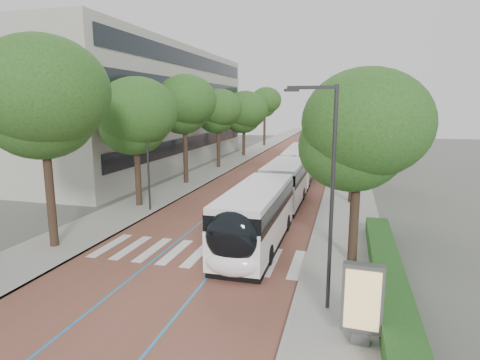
# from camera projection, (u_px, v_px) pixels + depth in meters

# --- Properties ---
(ground) EXTENTS (160.00, 160.00, 0.00)m
(ground) POSITION_uv_depth(u_px,v_px,m) (187.00, 262.00, 19.33)
(ground) COLOR #51544C
(ground) RESTS_ON ground
(road) EXTENTS (11.00, 140.00, 0.02)m
(road) POSITION_uv_depth(u_px,v_px,m) (294.00, 157.00, 57.28)
(road) COLOR brown
(road) RESTS_ON ground
(sidewalk_left) EXTENTS (4.00, 140.00, 0.12)m
(sidewalk_left) POSITION_uv_depth(u_px,v_px,m) (244.00, 155.00, 59.18)
(sidewalk_left) COLOR gray
(sidewalk_left) RESTS_ON ground
(sidewalk_right) EXTENTS (4.00, 140.00, 0.12)m
(sidewalk_right) POSITION_uv_depth(u_px,v_px,m) (349.00, 159.00, 55.36)
(sidewalk_right) COLOR gray
(sidewalk_right) RESTS_ON ground
(kerb_left) EXTENTS (0.20, 140.00, 0.14)m
(kerb_left) POSITION_uv_depth(u_px,v_px,m) (256.00, 156.00, 58.70)
(kerb_left) COLOR gray
(kerb_left) RESTS_ON ground
(kerb_right) EXTENTS (0.20, 140.00, 0.14)m
(kerb_right) POSITION_uv_depth(u_px,v_px,m) (335.00, 158.00, 55.84)
(kerb_right) COLOR gray
(kerb_right) RESTS_ON ground
(zebra_crossing) EXTENTS (10.55, 3.60, 0.01)m
(zebra_crossing) POSITION_uv_depth(u_px,v_px,m) (198.00, 254.00, 20.22)
(zebra_crossing) COLOR silver
(zebra_crossing) RESTS_ON ground
(lane_line_left) EXTENTS (0.12, 126.00, 0.01)m
(lane_line_left) POSITION_uv_depth(u_px,v_px,m) (283.00, 157.00, 57.69)
(lane_line_left) COLOR teal
(lane_line_left) RESTS_ON road
(lane_line_right) EXTENTS (0.12, 126.00, 0.01)m
(lane_line_right) POSITION_uv_depth(u_px,v_px,m) (306.00, 158.00, 56.87)
(lane_line_right) COLOR teal
(lane_line_right) RESTS_ON road
(office_building) EXTENTS (18.11, 40.00, 14.00)m
(office_building) POSITION_uv_depth(u_px,v_px,m) (126.00, 108.00, 49.56)
(office_building) COLOR #A6A49A
(office_building) RESTS_ON ground
(hedge) EXTENTS (1.20, 14.00, 0.80)m
(hedge) POSITION_uv_depth(u_px,v_px,m) (387.00, 271.00, 16.91)
(hedge) COLOR #1A4919
(hedge) RESTS_ON sidewalk_right
(streetlight_near) EXTENTS (1.82, 0.20, 8.00)m
(streetlight_near) POSITION_uv_depth(u_px,v_px,m) (327.00, 182.00, 13.90)
(streetlight_near) COLOR #2D2D30
(streetlight_near) RESTS_ON sidewalk_right
(streetlight_far) EXTENTS (1.82, 0.20, 8.00)m
(streetlight_far) POSITION_uv_depth(u_px,v_px,m) (341.00, 133.00, 37.62)
(streetlight_far) COLOR #2D2D30
(streetlight_far) RESTS_ON sidewalk_right
(lamp_post_left) EXTENTS (0.14, 0.14, 8.00)m
(lamp_post_left) POSITION_uv_depth(u_px,v_px,m) (148.00, 153.00, 27.71)
(lamp_post_left) COLOR #2D2D30
(lamp_post_left) RESTS_ON sidewalk_left
(trees_left) EXTENTS (6.40, 60.93, 10.21)m
(trees_left) POSITION_uv_depth(u_px,v_px,m) (205.00, 110.00, 42.47)
(trees_left) COLOR black
(trees_left) RESTS_ON ground
(trees_right) EXTENTS (5.90, 47.84, 8.50)m
(trees_right) POSITION_uv_depth(u_px,v_px,m) (354.00, 121.00, 37.61)
(trees_right) COLOR black
(trees_right) RESTS_ON ground
(lead_bus) EXTENTS (2.66, 18.42, 3.20)m
(lead_bus) POSITION_uv_depth(u_px,v_px,m) (270.00, 200.00, 24.70)
(lead_bus) COLOR black
(lead_bus) RESTS_ON ground
(bus_queued_0) EXTENTS (2.91, 12.47, 3.20)m
(bus_queued_0) POSITION_uv_depth(u_px,v_px,m) (299.00, 164.00, 39.66)
(bus_queued_0) COLOR white
(bus_queued_0) RESTS_ON ground
(bus_queued_1) EXTENTS (2.57, 12.40, 3.20)m
(bus_queued_1) POSITION_uv_depth(u_px,v_px,m) (313.00, 150.00, 52.10)
(bus_queued_1) COLOR white
(bus_queued_1) RESTS_ON ground
(bus_queued_2) EXTENTS (2.60, 12.41, 3.20)m
(bus_queued_2) POSITION_uv_depth(u_px,v_px,m) (320.00, 141.00, 64.96)
(bus_queued_2) COLOR white
(bus_queued_2) RESTS_ON ground
(ad_panel) EXTENTS (1.26, 0.51, 2.59)m
(ad_panel) POSITION_uv_depth(u_px,v_px,m) (362.00, 302.00, 12.33)
(ad_panel) COLOR #59595B
(ad_panel) RESTS_ON sidewalk_right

